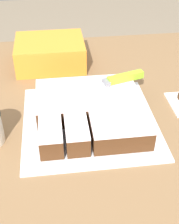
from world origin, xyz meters
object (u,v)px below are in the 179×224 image
Objects in this scene: cake at (91,111)px; storage_box at (50,53)px; knife at (116,80)px; cake_board at (90,121)px.

cake is 1.20× the size of storage_box.
knife is 1.15× the size of storage_box.
knife is at bearing 46.29° from cake.
storage_box is at bearing 105.49° from cake_board.
cake_board is 1.53× the size of storage_box.
knife is (0.09, 0.10, 0.04)m from cake.
cake is at bearing 30.30° from knife.
storage_box is at bearing -69.94° from knife.
cake_board is at bearing -136.63° from cake.
cake_board is 1.28× the size of cake.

